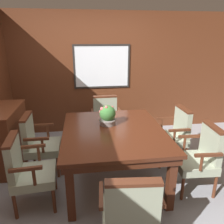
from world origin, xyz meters
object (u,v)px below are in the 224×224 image
(chair_left_far, at_px, (38,142))
(sideboard_cabinet, at_px, (7,138))
(chair_right_near, at_px, (200,156))
(potted_plant, at_px, (108,115))
(dining_table, at_px, (114,136))
(chair_head_far, at_px, (106,119))
(chair_left_near, at_px, (27,169))
(chair_head_near, at_px, (130,212))
(chair_right_far, at_px, (174,133))

(chair_left_far, height_order, sideboard_cabinet, sideboard_cabinet)
(chair_right_near, relative_size, potted_plant, 3.10)
(dining_table, xyz_separation_m, chair_head_far, (0.03, 1.17, -0.19))
(chair_left_near, relative_size, sideboard_cabinet, 0.91)
(chair_head_near, relative_size, chair_left_far, 1.00)
(chair_head_far, relative_size, chair_right_near, 1.00)
(potted_plant, height_order, sideboard_cabinet, potted_plant)
(potted_plant, bearing_deg, chair_left_far, 171.28)
(dining_table, relative_size, chair_head_far, 1.75)
(chair_head_near, xyz_separation_m, potted_plant, (-0.03, 1.38, 0.42))
(chair_head_far, bearing_deg, potted_plant, -96.58)
(chair_right_near, bearing_deg, chair_left_far, -104.89)
(dining_table, relative_size, chair_left_far, 1.75)
(chair_right_far, bearing_deg, chair_left_far, -90.29)
(sideboard_cabinet, bearing_deg, chair_head_far, 19.90)
(sideboard_cabinet, bearing_deg, chair_head_near, -48.51)
(dining_table, distance_m, chair_right_near, 1.16)
(chair_head_near, height_order, sideboard_cabinet, sideboard_cabinet)
(chair_head_near, distance_m, chair_right_near, 1.38)
(chair_left_far, xyz_separation_m, chair_right_near, (2.17, -0.72, 0.00))
(chair_left_far, distance_m, sideboard_cabinet, 0.56)
(chair_left_near, distance_m, potted_plant, 1.24)
(chair_right_near, bearing_deg, chair_left_near, -86.36)
(chair_head_far, distance_m, chair_left_far, 1.37)
(chair_right_far, xyz_separation_m, chair_left_near, (-2.12, -0.75, 0.00))
(sideboard_cabinet, bearing_deg, potted_plant, -14.28)
(dining_table, xyz_separation_m, chair_left_far, (-1.08, 0.35, -0.19))
(chair_head_far, relative_size, sideboard_cabinet, 0.91)
(chair_right_far, height_order, chair_left_near, same)
(chair_left_near, relative_size, chair_left_far, 1.00)
(chair_right_near, bearing_deg, dining_table, -104.99)
(chair_right_far, relative_size, chair_left_far, 1.00)
(chair_left_near, bearing_deg, chair_head_near, -132.18)
(chair_right_far, distance_m, chair_right_near, 0.74)
(chair_right_far, bearing_deg, chair_head_far, -128.94)
(chair_head_near, bearing_deg, chair_left_far, -50.34)
(chair_right_near, bearing_deg, sideboard_cabinet, -106.13)
(chair_head_near, distance_m, sideboard_cabinet, 2.36)
(chair_left_far, bearing_deg, chair_left_near, -179.72)
(chair_left_near, bearing_deg, chair_head_far, -40.12)
(chair_head_far, distance_m, sideboard_cabinet, 1.72)
(dining_table, height_order, chair_head_near, chair_head_near)
(dining_table, distance_m, chair_head_near, 1.20)
(chair_left_far, height_order, potted_plant, potted_plant)
(dining_table, relative_size, chair_right_far, 1.75)
(chair_left_near, bearing_deg, chair_right_far, -75.15)
(chair_left_far, relative_size, sideboard_cabinet, 0.91)
(chair_head_far, xyz_separation_m, sideboard_cabinet, (-1.61, -0.58, -0.01))
(dining_table, height_order, sideboard_cabinet, sideboard_cabinet)
(chair_left_far, distance_m, potted_plant, 1.12)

